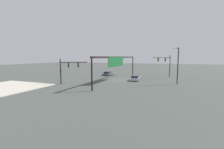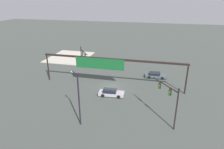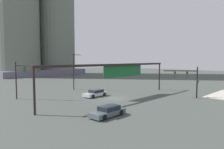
{
  "view_description": "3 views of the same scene",
  "coord_description": "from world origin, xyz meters",
  "px_view_note": "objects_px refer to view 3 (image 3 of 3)",
  "views": [
    {
      "loc": [
        37.21,
        12.64,
        5.78
      ],
      "look_at": [
        2.75,
        -0.99,
        1.63
      ],
      "focal_mm": 25.46,
      "sensor_mm": 36.0,
      "label": 1
    },
    {
      "loc": [
        -8.72,
        35.41,
        17.06
      ],
      "look_at": [
        0.56,
        -2.62,
        1.53
      ],
      "focal_mm": 32.17,
      "sensor_mm": 36.0,
      "label": 2
    },
    {
      "loc": [
        -24.75,
        -23.35,
        6.56
      ],
      "look_at": [
        0.63,
        1.12,
        3.97
      ],
      "focal_mm": 32.92,
      "sensor_mm": 36.0,
      "label": 3
    }
  ],
  "objects_px": {
    "traffic_signal_near_corner": "(25,74)",
    "sedan_car_approaching": "(108,111)",
    "sedan_car_waiting_far": "(95,93)",
    "streetlamp_curved_arm": "(75,69)",
    "traffic_signal_opposite_side": "(188,77)"
  },
  "relations": [
    {
      "from": "traffic_signal_opposite_side",
      "to": "sedan_car_waiting_far",
      "type": "xyz_separation_m",
      "value": [
        -10.17,
        12.38,
        -2.95
      ]
    },
    {
      "from": "traffic_signal_near_corner",
      "to": "sedan_car_approaching",
      "type": "xyz_separation_m",
      "value": [
        2.31,
        -16.97,
        -3.67
      ]
    },
    {
      "from": "sedan_car_approaching",
      "to": "sedan_car_waiting_far",
      "type": "relative_size",
      "value": 0.97
    },
    {
      "from": "sedan_car_waiting_far",
      "to": "sedan_car_approaching",
      "type": "bearing_deg",
      "value": 50.84
    },
    {
      "from": "sedan_car_approaching",
      "to": "sedan_car_waiting_far",
      "type": "xyz_separation_m",
      "value": [
        7.48,
        10.62,
        0.0
      ]
    },
    {
      "from": "traffic_signal_near_corner",
      "to": "streetlamp_curved_arm",
      "type": "bearing_deg",
      "value": 66.74
    },
    {
      "from": "streetlamp_curved_arm",
      "to": "traffic_signal_near_corner",
      "type": "bearing_deg",
      "value": -124.05
    },
    {
      "from": "traffic_signal_near_corner",
      "to": "streetlamp_curved_arm",
      "type": "relative_size",
      "value": 0.8
    },
    {
      "from": "traffic_signal_near_corner",
      "to": "sedan_car_waiting_far",
      "type": "distance_m",
      "value": 12.23
    },
    {
      "from": "traffic_signal_opposite_side",
      "to": "sedan_car_approaching",
      "type": "height_order",
      "value": "traffic_signal_opposite_side"
    },
    {
      "from": "traffic_signal_near_corner",
      "to": "streetlamp_curved_arm",
      "type": "height_order",
      "value": "streetlamp_curved_arm"
    },
    {
      "from": "sedan_car_approaching",
      "to": "traffic_signal_opposite_side",
      "type": "bearing_deg",
      "value": 172.45
    },
    {
      "from": "streetlamp_curved_arm",
      "to": "sedan_car_waiting_far",
      "type": "xyz_separation_m",
      "value": [
        -2.26,
        -9.32,
        -3.86
      ]
    },
    {
      "from": "streetlamp_curved_arm",
      "to": "sedan_car_approaching",
      "type": "height_order",
      "value": "streetlamp_curved_arm"
    },
    {
      "from": "streetlamp_curved_arm",
      "to": "sedan_car_waiting_far",
      "type": "bearing_deg",
      "value": -61.55
    }
  ]
}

